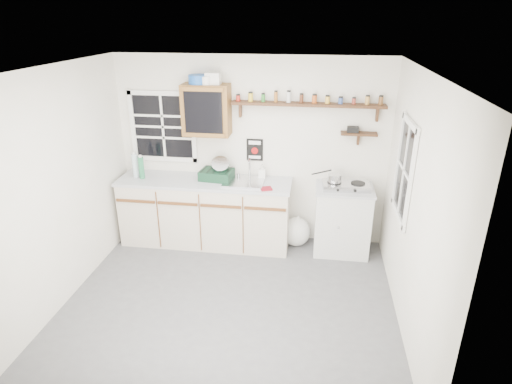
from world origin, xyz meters
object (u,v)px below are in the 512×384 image
at_px(dish_rack, 218,172).
at_px(hotplate, 346,185).
at_px(right_cabinet, 342,220).
at_px(main_cabinet, 206,212).
at_px(spice_shelf, 308,104).
at_px(upper_cabinet, 206,110).

height_order(dish_rack, hotplate, dish_rack).
relative_size(right_cabinet, hotplate, 1.49).
bearing_deg(dish_rack, main_cabinet, -152.35).
distance_m(spice_shelf, dish_rack, 1.46).
bearing_deg(dish_rack, upper_cabinet, 156.79).
height_order(right_cabinet, spice_shelf, spice_shelf).
relative_size(main_cabinet, right_cabinet, 2.54).
xyz_separation_m(spice_shelf, hotplate, (0.53, -0.21, -0.98)).
height_order(spice_shelf, dish_rack, spice_shelf).
bearing_deg(dish_rack, hotplate, 3.98).
relative_size(main_cabinet, hotplate, 3.79).
height_order(upper_cabinet, dish_rack, upper_cabinet).
height_order(spice_shelf, hotplate, spice_shelf).
bearing_deg(spice_shelf, hotplate, -21.27).
distance_m(main_cabinet, upper_cabinet, 1.37).
bearing_deg(hotplate, upper_cabinet, 171.45).
bearing_deg(hotplate, dish_rack, 173.70).
distance_m(main_cabinet, right_cabinet, 1.84).
bearing_deg(upper_cabinet, spice_shelf, 3.11).
relative_size(right_cabinet, dish_rack, 2.02).
height_order(right_cabinet, dish_rack, dish_rack).
bearing_deg(upper_cabinet, hotplate, -4.37).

